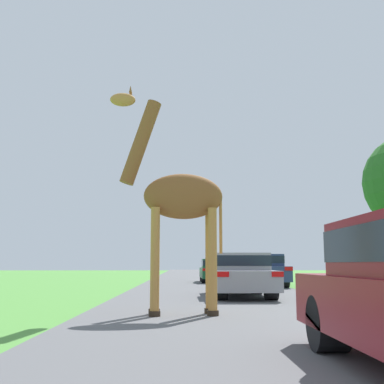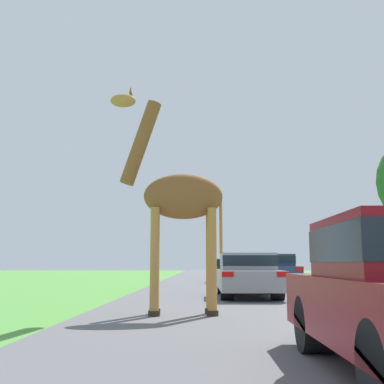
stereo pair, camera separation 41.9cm
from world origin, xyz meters
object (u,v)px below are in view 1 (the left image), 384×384
object	(u,v)px
car_queue_left	(240,274)
car_far_ahead	(216,270)
giraffe_near_road	(176,202)
car_queue_right	(262,269)

from	to	relation	value
car_queue_left	car_far_ahead	xyz separation A→B (m)	(0.07, 12.22, -0.03)
giraffe_near_road	car_queue_right	distance (m)	13.52
giraffe_near_road	car_queue_right	size ratio (longest dim) A/B	1.12
car_queue_right	giraffe_near_road	bearing A→B (deg)	-107.07
giraffe_near_road	car_queue_right	xyz separation A→B (m)	(3.94, 12.83, -1.58)
giraffe_near_road	car_queue_right	world-z (taller)	giraffe_near_road
giraffe_near_road	car_far_ahead	size ratio (longest dim) A/B	1.11
car_queue_right	car_queue_left	world-z (taller)	car_queue_right
car_far_ahead	giraffe_near_road	bearing A→B (deg)	-96.72
car_queue_right	car_queue_left	size ratio (longest dim) A/B	0.92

